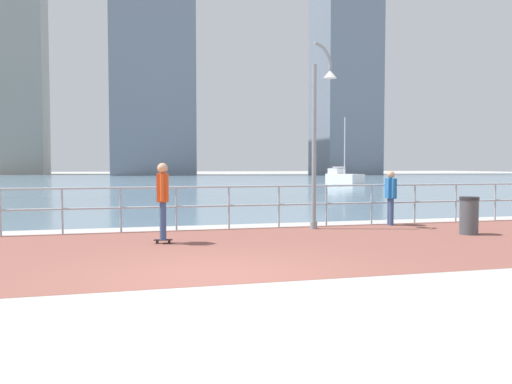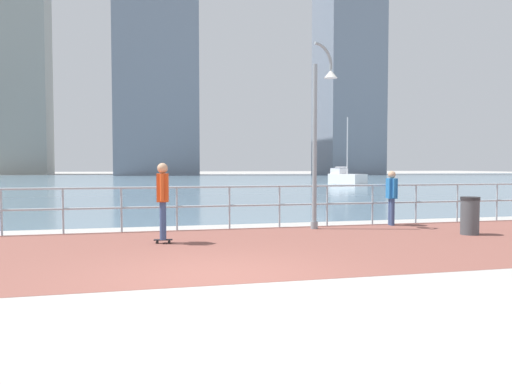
{
  "view_description": "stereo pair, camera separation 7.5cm",
  "coord_description": "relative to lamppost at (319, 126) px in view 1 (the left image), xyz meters",
  "views": [
    {
      "loc": [
        -1.43,
        -7.69,
        1.68
      ],
      "look_at": [
        1.53,
        3.51,
        1.1
      ],
      "focal_mm": 36.38,
      "sensor_mm": 36.0,
      "label": 1
    },
    {
      "loc": [
        -1.35,
        -7.71,
        1.68
      ],
      "look_at": [
        1.53,
        3.51,
        1.1
      ],
      "focal_mm": 36.38,
      "sensor_mm": 36.0,
      "label": 2
    }
  ],
  "objects": [
    {
      "name": "tower_glass",
      "position": [
        -27.54,
        99.67,
        17.11
      ],
      "size": [
        16.55,
        11.8,
        41.36
      ],
      "color": "#939993",
      "rests_on": "ground"
    },
    {
      "name": "lamppost",
      "position": [
        0.0,
        0.0,
        0.0
      ],
      "size": [
        0.79,
        0.45,
        4.96
      ],
      "color": "gray",
      "rests_on": "ground"
    },
    {
      "name": "tower_steel",
      "position": [
        37.16,
        79.97,
        20.45
      ],
      "size": [
        10.84,
        11.05,
        48.04
      ],
      "color": "slate",
      "rests_on": "ground"
    },
    {
      "name": "trash_bin",
      "position": [
        3.11,
        -2.1,
        -2.27
      ],
      "size": [
        0.46,
        0.46,
        0.93
      ],
      "color": "#474C51",
      "rests_on": "ground"
    },
    {
      "name": "sailboat_blue",
      "position": [
        14.95,
        31.4,
        -2.15
      ],
      "size": [
        2.13,
        4.57,
        6.17
      ],
      "color": "white",
      "rests_on": "ground"
    },
    {
      "name": "tower_beige",
      "position": [
        0.73,
        85.74,
        20.29
      ],
      "size": [
        14.95,
        13.36,
        47.74
      ],
      "color": "slate",
      "rests_on": "ground"
    },
    {
      "name": "skateboarder",
      "position": [
        -4.27,
        -1.69,
        -1.69
      ],
      "size": [
        0.41,
        0.56,
        1.75
      ],
      "color": "black",
      "rests_on": "ground"
    },
    {
      "name": "waterfront_railing",
      "position": [
        -3.75,
        0.55,
        -1.94
      ],
      "size": [
        25.25,
        0.06,
        1.16
      ],
      "color": "#9EADB7",
      "rests_on": "ground"
    },
    {
      "name": "bystander",
      "position": [
        2.26,
        0.2,
        -1.84
      ],
      "size": [
        0.3,
        0.56,
        1.54
      ],
      "color": "#384C7A",
      "rests_on": "ground"
    },
    {
      "name": "brick_paving",
      "position": [
        -3.75,
        -2.67,
        -2.74
      ],
      "size": [
        28.0,
        6.44,
        0.01
      ],
      "primitive_type": "cube",
      "color": "brown",
      "rests_on": "ground"
    },
    {
      "name": "ground",
      "position": [
        -3.75,
        34.69,
        -2.74
      ],
      "size": [
        220.0,
        220.0,
        0.0
      ],
      "primitive_type": "plane",
      "color": "#ADAAA5"
    },
    {
      "name": "harbor_water",
      "position": [
        -3.75,
        45.55,
        -2.74
      ],
      "size": [
        180.0,
        88.0,
        0.0
      ],
      "primitive_type": "cube",
      "color": "slate",
      "rests_on": "ground"
    }
  ]
}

